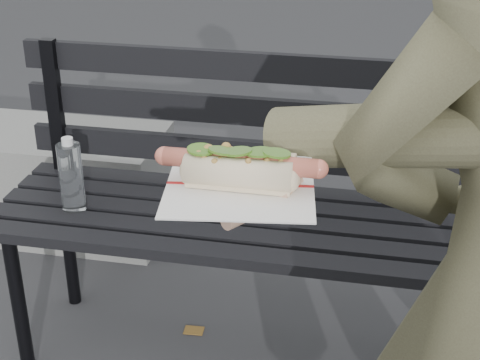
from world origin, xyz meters
name	(u,v)px	position (x,y,z in m)	size (l,w,h in m)	color
park_bench	(268,192)	(-0.04, 0.98, 0.52)	(1.50, 0.44, 0.88)	black
concrete_block	(11,177)	(-1.13, 1.54, 0.20)	(1.20, 0.40, 0.40)	slate
held_hotdog	(395,147)	(0.26, 0.12, 1.05)	(0.63, 0.32, 0.20)	#4D4933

